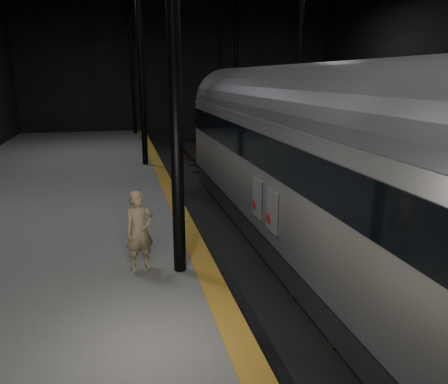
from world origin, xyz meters
name	(u,v)px	position (x,y,z in m)	size (l,w,h in m)	color
ground	(280,235)	(0.00, 0.00, 0.00)	(44.00, 44.00, 0.00)	black
platform_left	(33,240)	(-7.50, 0.00, 0.50)	(9.00, 43.80, 1.00)	#565653
tactile_strip	(180,213)	(-3.25, 0.00, 1.00)	(0.50, 43.80, 0.01)	olive
track	(280,233)	(0.00, 0.00, 0.07)	(2.40, 43.00, 0.24)	#3F3328
train	(313,159)	(0.00, -2.23, 2.93)	(2.95, 19.66, 5.26)	#9DA0A5
woman	(139,231)	(-4.61, -3.75, 1.87)	(0.63, 0.42, 1.73)	#9E8861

